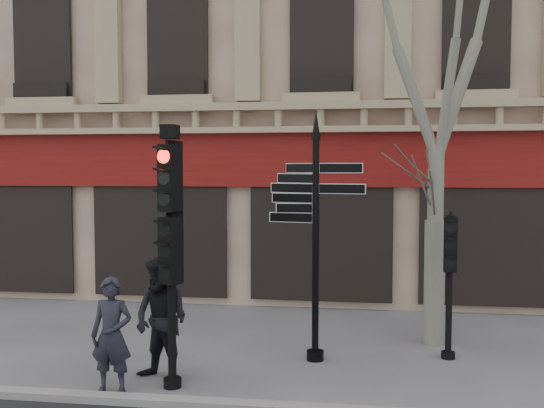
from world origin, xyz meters
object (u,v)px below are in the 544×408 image
(plane_tree, at_px, (439,1))
(traffic_signal_secondary, at_px, (450,260))
(traffic_signal_main, at_px, (171,223))
(pedestrian_a, at_px, (112,335))
(fingerpost, at_px, (316,194))
(pedestrian_b, at_px, (161,320))

(plane_tree, bearing_deg, traffic_signal_secondary, -80.30)
(traffic_signal_main, distance_m, traffic_signal_secondary, 4.97)
(traffic_signal_secondary, bearing_deg, traffic_signal_main, -148.76)
(traffic_signal_main, bearing_deg, pedestrian_a, -144.40)
(traffic_signal_main, bearing_deg, fingerpost, 51.51)
(plane_tree, distance_m, pedestrian_a, 8.30)
(traffic_signal_secondary, distance_m, pedestrian_a, 5.87)
(traffic_signal_main, xyz_separation_m, plane_tree, (4.30, 2.95, 3.96))
(pedestrian_a, bearing_deg, pedestrian_b, 46.09)
(traffic_signal_secondary, xyz_separation_m, plane_tree, (-0.15, 0.88, 4.73))
(fingerpost, height_order, pedestrian_b, fingerpost)
(traffic_signal_secondary, distance_m, plane_tree, 4.82)
(traffic_signal_main, xyz_separation_m, pedestrian_b, (-0.25, 0.25, -1.57))
(pedestrian_b, bearing_deg, plane_tree, 52.14)
(plane_tree, xyz_separation_m, pedestrian_a, (-5.13, -3.29, -5.63))
(traffic_signal_main, bearing_deg, traffic_signal_secondary, 38.44)
(fingerpost, bearing_deg, plane_tree, 52.12)
(fingerpost, relative_size, pedestrian_a, 2.49)
(traffic_signal_secondary, relative_size, pedestrian_b, 1.29)
(pedestrian_a, bearing_deg, traffic_signal_main, 22.71)
(pedestrian_a, bearing_deg, plane_tree, 33.23)
(traffic_signal_main, relative_size, pedestrian_a, 2.30)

